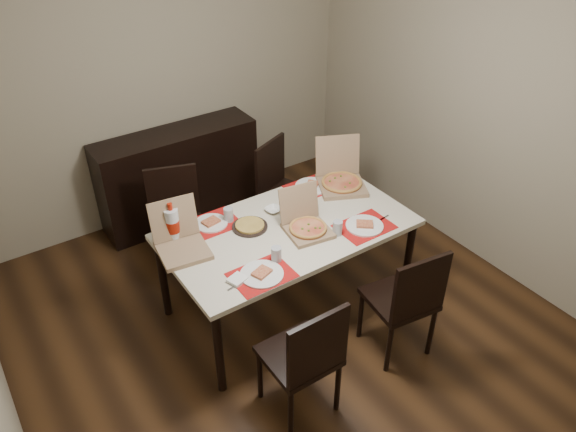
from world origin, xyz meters
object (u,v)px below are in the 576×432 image
object	(u,v)px
chair_near_left	(306,356)
chair_far_left	(176,218)
chair_near_right	(406,299)
dip_bowl	(273,210)
dining_table	(288,235)
chair_far_right	(281,187)
soda_bottle	(172,225)
pizza_box_center	(306,225)
sideboard	(179,176)

from	to	relation	value
chair_near_left	chair_far_left	size ratio (longest dim) A/B	1.00
chair_near_right	dip_bowl	xyz separation A→B (m)	(-0.36, 1.10, 0.25)
dining_table	chair_far_right	distance (m)	0.97
chair_far_right	dip_bowl	size ratio (longest dim) A/B	7.79
soda_bottle	chair_far_left	bearing A→B (deg)	66.38
pizza_box_center	chair_near_right	bearing A→B (deg)	-68.71
chair_near_left	dip_bowl	distance (m)	1.26
dining_table	pizza_box_center	distance (m)	0.18
chair_near_right	soda_bottle	distance (m)	1.69
sideboard	soda_bottle	world-z (taller)	soda_bottle
chair_near_right	pizza_box_center	distance (m)	0.87
chair_near_left	chair_far_right	size ratio (longest dim) A/B	1.00
dining_table	soda_bottle	size ratio (longest dim) A/B	5.89
dining_table	dip_bowl	world-z (taller)	dip_bowl
dip_bowl	chair_near_left	bearing A→B (deg)	-113.99
sideboard	soda_bottle	distance (m)	1.49
chair_far_left	dip_bowl	bearing A→B (deg)	-51.65
sideboard	chair_far_right	world-z (taller)	chair_far_right
pizza_box_center	dip_bowl	world-z (taller)	pizza_box_center
chair_near_right	soda_bottle	xyz separation A→B (m)	(-1.13, 1.19, 0.37)
chair_near_left	soda_bottle	world-z (taller)	soda_bottle
dining_table	chair_near_left	distance (m)	1.03
sideboard	chair_near_left	world-z (taller)	chair_near_left
soda_bottle	chair_far_right	bearing A→B (deg)	21.91
dining_table	chair_near_left	world-z (taller)	chair_near_left
sideboard	dip_bowl	xyz separation A→B (m)	(0.17, -1.39, 0.31)
dining_table	chair_near_right	world-z (taller)	chair_near_right
chair_far_left	soda_bottle	size ratio (longest dim) A/B	3.04
chair_near_right	dining_table	bearing A→B (deg)	113.81
chair_far_right	dip_bowl	world-z (taller)	chair_far_right
dining_table	chair_near_right	xyz separation A→B (m)	(0.38, -0.87, -0.17)
chair_near_right	chair_far_left	distance (m)	1.97
chair_far_right	soda_bottle	distance (m)	1.38
dip_bowl	dining_table	bearing A→B (deg)	-95.88
chair_far_left	pizza_box_center	distance (m)	1.20
chair_near_right	dip_bowl	bearing A→B (deg)	108.03
chair_near_left	chair_far_right	world-z (taller)	same
sideboard	dining_table	bearing A→B (deg)	-84.85
sideboard	chair_far_right	distance (m)	1.02
chair_far_left	dip_bowl	distance (m)	0.88
dining_table	sideboard	bearing A→B (deg)	95.15
dining_table	chair_near_right	bearing A→B (deg)	-66.19
chair_near_left	dip_bowl	world-z (taller)	chair_near_left
chair_far_right	chair_far_left	bearing A→B (deg)	175.74
chair_far_left	soda_bottle	distance (m)	0.72
chair_near_left	chair_far_right	xyz separation A→B (m)	(0.96, 1.72, 0.00)
dip_bowl	soda_bottle	xyz separation A→B (m)	(-0.77, 0.09, 0.11)
chair_far_left	sideboard	bearing A→B (deg)	63.96
sideboard	chair_near_right	distance (m)	2.54
chair_near_right	soda_bottle	size ratio (longest dim) A/B	3.04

